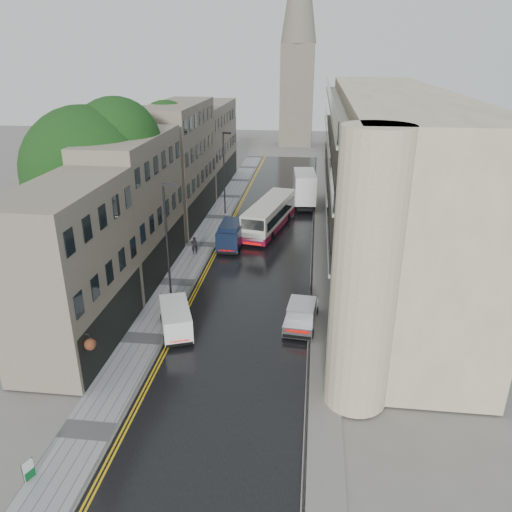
% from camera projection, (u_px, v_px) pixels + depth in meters
% --- Properties ---
extents(ground, '(200.00, 200.00, 0.00)m').
position_uv_depth(ground, '(195.00, 487.00, 20.96)').
color(ground, slate).
rests_on(ground, ground).
extents(road, '(9.00, 85.00, 0.02)m').
position_uv_depth(road, '(263.00, 248.00, 46.17)').
color(road, black).
rests_on(road, ground).
extents(left_sidewalk, '(2.70, 85.00, 0.12)m').
position_uv_depth(left_sidewalk, '(201.00, 245.00, 46.79)').
color(left_sidewalk, gray).
rests_on(left_sidewalk, ground).
extents(right_sidewalk, '(1.80, 85.00, 0.12)m').
position_uv_depth(right_sidewalk, '(322.00, 250.00, 45.56)').
color(right_sidewalk, slate).
rests_on(right_sidewalk, ground).
extents(old_shop_row, '(4.50, 56.00, 12.00)m').
position_uv_depth(old_shop_row, '(167.00, 175.00, 47.20)').
color(old_shop_row, gray).
rests_on(old_shop_row, ground).
extents(modern_block, '(8.00, 40.00, 14.00)m').
position_uv_depth(modern_block, '(386.00, 181.00, 40.99)').
color(modern_block, beige).
rests_on(modern_block, ground).
extents(church_spire, '(6.40, 6.40, 40.00)m').
position_uv_depth(church_spire, '(299.00, 31.00, 88.43)').
color(church_spire, '#716959').
rests_on(church_spire, ground).
extents(tree_near, '(10.56, 10.56, 13.89)m').
position_uv_depth(tree_near, '(91.00, 192.00, 37.99)').
color(tree_near, black).
rests_on(tree_near, ground).
extents(tree_far, '(9.24, 9.24, 12.46)m').
position_uv_depth(tree_far, '(149.00, 165.00, 50.16)').
color(tree_far, black).
rests_on(tree_far, ground).
extents(cream_bus, '(4.61, 11.18, 2.97)m').
position_uv_depth(cream_bus, '(249.00, 224.00, 47.97)').
color(cream_bus, silver).
rests_on(cream_bus, road).
extents(white_lorry, '(3.02, 7.96, 4.08)m').
position_uv_depth(white_lorry, '(295.00, 192.00, 56.43)').
color(white_lorry, white).
rests_on(white_lorry, road).
extents(silver_hatchback, '(2.27, 4.47, 1.62)m').
position_uv_depth(silver_hatchback, '(285.00, 324.00, 31.76)').
color(silver_hatchback, '#B8B7BC').
rests_on(silver_hatchback, road).
extents(white_van, '(3.08, 4.45, 1.85)m').
position_uv_depth(white_van, '(165.00, 332.00, 30.65)').
color(white_van, white).
rests_on(white_van, road).
extents(navy_van, '(1.99, 4.93, 2.51)m').
position_uv_depth(navy_van, '(218.00, 240.00, 44.60)').
color(navy_van, black).
rests_on(navy_van, road).
extents(pedestrian, '(0.65, 0.48, 1.63)m').
position_uv_depth(pedestrian, '(194.00, 245.00, 44.21)').
color(pedestrian, black).
rests_on(pedestrian, left_sidewalk).
extents(lamp_post_near, '(1.00, 0.38, 8.67)m').
position_uv_depth(lamp_post_near, '(167.00, 245.00, 34.62)').
color(lamp_post_near, black).
rests_on(lamp_post_near, left_sidewalk).
extents(lamp_post_far, '(1.00, 0.61, 8.90)m').
position_uv_depth(lamp_post_far, '(224.00, 174.00, 53.78)').
color(lamp_post_far, black).
rests_on(lamp_post_far, left_sidewalk).
extents(estate_sign, '(0.28, 0.52, 0.89)m').
position_uv_depth(estate_sign, '(28.00, 470.00, 21.08)').
color(estate_sign, silver).
rests_on(estate_sign, left_sidewalk).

